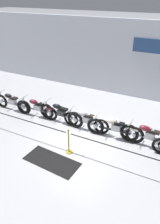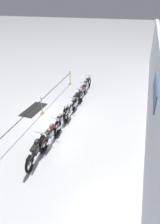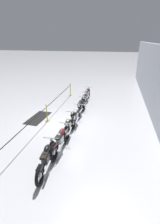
{
  "view_description": "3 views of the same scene",
  "coord_description": "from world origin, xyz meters",
  "px_view_note": "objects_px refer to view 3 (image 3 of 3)",
  "views": [
    {
      "loc": [
        3.46,
        -6.7,
        5.46
      ],
      "look_at": [
        -0.3,
        0.68,
        0.82
      ],
      "focal_mm": 35.0,
      "sensor_mm": 36.0,
      "label": 1
    },
    {
      "loc": [
        10.5,
        4.4,
        6.29
      ],
      "look_at": [
        0.31,
        1.4,
        0.58
      ],
      "focal_mm": 35.0,
      "sensor_mm": 36.0,
      "label": 2
    },
    {
      "loc": [
        8.78,
        2.84,
        4.51
      ],
      "look_at": [
        -0.43,
        0.83,
        0.54
      ],
      "focal_mm": 28.0,
      "sensor_mm": 36.0,
      "label": 3
    }
  ],
  "objects_px": {
    "motorcycle_black_0": "(87,95)",
    "motorcycle_silver_3": "(76,116)",
    "motorcycle_cream_4": "(68,126)",
    "motorcycle_maroon_5": "(61,140)",
    "motorcycle_black_2": "(80,107)",
    "stanchion_mid_left": "(47,116)",
    "motorcycle_black_6": "(46,159)",
    "floor_banner": "(38,118)",
    "motorcycle_maroon_1": "(84,101)",
    "stanchion_far_left": "(55,102)"
  },
  "relations": [
    {
      "from": "motorcycle_silver_3",
      "to": "stanchion_mid_left",
      "type": "xyz_separation_m",
      "value": [
        0.12,
        -1.72,
        -0.11
      ]
    },
    {
      "from": "motorcycle_cream_4",
      "to": "motorcycle_black_6",
      "type": "bearing_deg",
      "value": -2.02
    },
    {
      "from": "motorcycle_cream_4",
      "to": "motorcycle_maroon_5",
      "type": "bearing_deg",
      "value": 1.4
    },
    {
      "from": "motorcycle_black_2",
      "to": "motorcycle_black_6",
      "type": "height_order",
      "value": "motorcycle_black_2"
    },
    {
      "from": "stanchion_far_left",
      "to": "floor_banner",
      "type": "distance_m",
      "value": 1.51
    },
    {
      "from": "motorcycle_black_6",
      "to": "motorcycle_maroon_5",
      "type": "bearing_deg",
      "value": 174.32
    },
    {
      "from": "motorcycle_silver_3",
      "to": "floor_banner",
      "type": "bearing_deg",
      "value": -94.45
    },
    {
      "from": "motorcycle_black_0",
      "to": "motorcycle_black_2",
      "type": "bearing_deg",
      "value": 1.64
    },
    {
      "from": "motorcycle_maroon_5",
      "to": "motorcycle_black_6",
      "type": "distance_m",
      "value": 1.28
    },
    {
      "from": "motorcycle_black_2",
      "to": "motorcycle_maroon_5",
      "type": "relative_size",
      "value": 1.03
    },
    {
      "from": "motorcycle_silver_3",
      "to": "motorcycle_maroon_5",
      "type": "relative_size",
      "value": 0.93
    },
    {
      "from": "motorcycle_black_6",
      "to": "stanchion_mid_left",
      "type": "height_order",
      "value": "stanchion_mid_left"
    },
    {
      "from": "motorcycle_maroon_1",
      "to": "motorcycle_black_2",
      "type": "xyz_separation_m",
      "value": [
        1.31,
        0.02,
        0.01
      ]
    },
    {
      "from": "stanchion_mid_left",
      "to": "floor_banner",
      "type": "bearing_deg",
      "value": -112.75
    },
    {
      "from": "motorcycle_maroon_1",
      "to": "motorcycle_cream_4",
      "type": "relative_size",
      "value": 0.92
    },
    {
      "from": "motorcycle_maroon_1",
      "to": "floor_banner",
      "type": "relative_size",
      "value": 1.08
    },
    {
      "from": "motorcycle_black_0",
      "to": "motorcycle_maroon_5",
      "type": "relative_size",
      "value": 0.93
    },
    {
      "from": "motorcycle_black_2",
      "to": "stanchion_far_left",
      "type": "relative_size",
      "value": 0.23
    },
    {
      "from": "motorcycle_cream_4",
      "to": "stanchion_mid_left",
      "type": "xyz_separation_m",
      "value": [
        -1.23,
        -1.66,
        -0.12
      ]
    },
    {
      "from": "motorcycle_maroon_1",
      "to": "stanchion_mid_left",
      "type": "relative_size",
      "value": 2.11
    },
    {
      "from": "motorcycle_black_6",
      "to": "stanchion_mid_left",
      "type": "relative_size",
      "value": 2.08
    },
    {
      "from": "motorcycle_black_0",
      "to": "motorcycle_silver_3",
      "type": "distance_m",
      "value": 4.13
    },
    {
      "from": "motorcycle_cream_4",
      "to": "motorcycle_black_6",
      "type": "distance_m",
      "value": 2.64
    },
    {
      "from": "motorcycle_maroon_1",
      "to": "floor_banner",
      "type": "xyz_separation_m",
      "value": [
        2.4,
        -2.4,
        -0.46
      ]
    },
    {
      "from": "motorcycle_black_2",
      "to": "motorcycle_silver_3",
      "type": "xyz_separation_m",
      "value": [
        1.28,
        0.02,
        -0.01
      ]
    },
    {
      "from": "motorcycle_silver_3",
      "to": "motorcycle_cream_4",
      "type": "relative_size",
      "value": 0.9
    },
    {
      "from": "motorcycle_maroon_5",
      "to": "motorcycle_black_6",
      "type": "xyz_separation_m",
      "value": [
        1.27,
        -0.13,
        -0.01
      ]
    },
    {
      "from": "motorcycle_silver_3",
      "to": "motorcycle_black_6",
      "type": "distance_m",
      "value": 3.99
    },
    {
      "from": "stanchion_far_left",
      "to": "stanchion_mid_left",
      "type": "relative_size",
      "value": 9.99
    },
    {
      "from": "motorcycle_silver_3",
      "to": "motorcycle_cream_4",
      "type": "height_order",
      "value": "motorcycle_cream_4"
    },
    {
      "from": "motorcycle_maroon_1",
      "to": "motorcycle_silver_3",
      "type": "relative_size",
      "value": 1.02
    },
    {
      "from": "motorcycle_maroon_1",
      "to": "motorcycle_cream_4",
      "type": "bearing_deg",
      "value": -0.16
    },
    {
      "from": "motorcycle_maroon_5",
      "to": "floor_banner",
      "type": "distance_m",
      "value": 3.81
    },
    {
      "from": "motorcycle_black_2",
      "to": "stanchion_far_left",
      "type": "height_order",
      "value": "stanchion_far_left"
    },
    {
      "from": "motorcycle_silver_3",
      "to": "motorcycle_black_6",
      "type": "xyz_separation_m",
      "value": [
        3.99,
        -0.15,
        0.01
      ]
    },
    {
      "from": "motorcycle_black_0",
      "to": "motorcycle_silver_3",
      "type": "bearing_deg",
      "value": 1.48
    },
    {
      "from": "motorcycle_black_2",
      "to": "stanchion_mid_left",
      "type": "distance_m",
      "value": 2.2
    },
    {
      "from": "motorcycle_black_0",
      "to": "motorcycle_cream_4",
      "type": "distance_m",
      "value": 5.48
    },
    {
      "from": "motorcycle_black_0",
      "to": "motorcycle_black_2",
      "type": "relative_size",
      "value": 0.9
    },
    {
      "from": "motorcycle_maroon_5",
      "to": "stanchion_mid_left",
      "type": "height_order",
      "value": "stanchion_mid_left"
    },
    {
      "from": "motorcycle_black_0",
      "to": "stanchion_mid_left",
      "type": "relative_size",
      "value": 2.05
    },
    {
      "from": "motorcycle_black_0",
      "to": "motorcycle_silver_3",
      "type": "height_order",
      "value": "motorcycle_black_0"
    },
    {
      "from": "motorcycle_silver_3",
      "to": "motorcycle_maroon_5",
      "type": "bearing_deg",
      "value": -0.57
    },
    {
      "from": "stanchion_far_left",
      "to": "motorcycle_black_6",
      "type": "bearing_deg",
      "value": 16.53
    },
    {
      "from": "motorcycle_black_0",
      "to": "motorcycle_maroon_5",
      "type": "bearing_deg",
      "value": 0.66
    },
    {
      "from": "motorcycle_black_0",
      "to": "stanchion_mid_left",
      "type": "height_order",
      "value": "stanchion_mid_left"
    },
    {
      "from": "motorcycle_maroon_1",
      "to": "motorcycle_silver_3",
      "type": "xyz_separation_m",
      "value": [
        2.59,
        0.05,
        0.0
      ]
    },
    {
      "from": "motorcycle_maroon_1",
      "to": "stanchion_far_left",
      "type": "xyz_separation_m",
      "value": [
        1.3,
        -1.67,
        0.28
      ]
    },
    {
      "from": "motorcycle_silver_3",
      "to": "stanchion_mid_left",
      "type": "relative_size",
      "value": 2.07
    },
    {
      "from": "motorcycle_black_0",
      "to": "floor_banner",
      "type": "relative_size",
      "value": 1.04
    }
  ]
}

